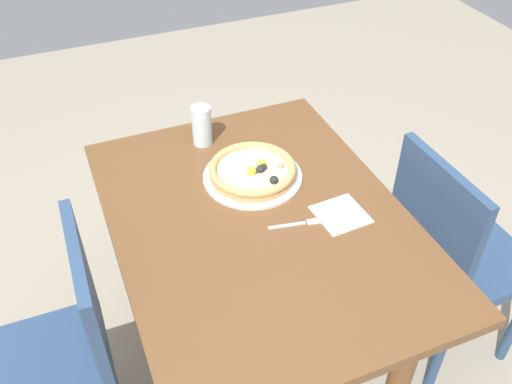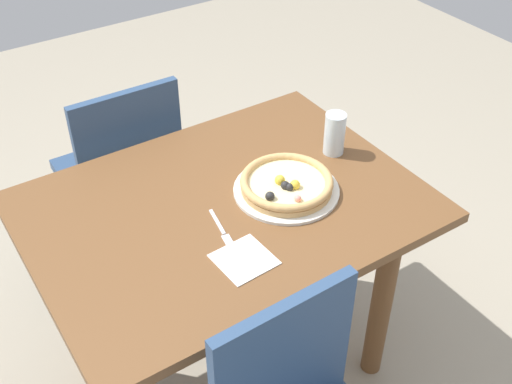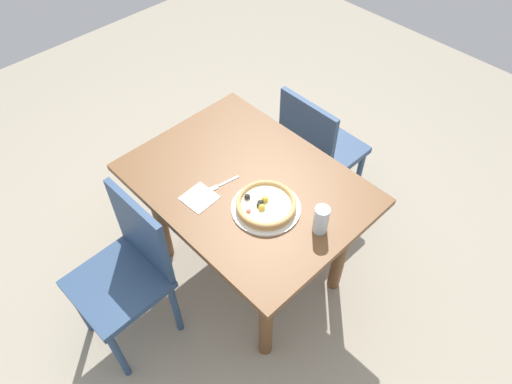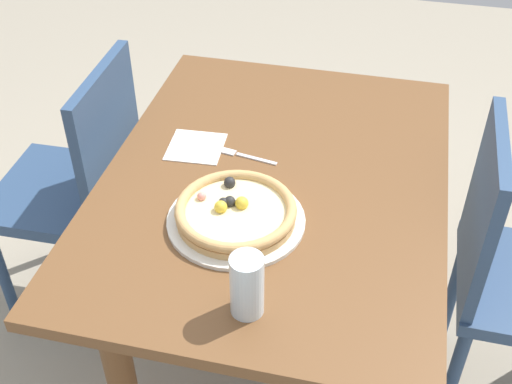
{
  "view_description": "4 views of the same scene",
  "coord_description": "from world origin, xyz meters",
  "px_view_note": "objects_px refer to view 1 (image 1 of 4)",
  "views": [
    {
      "loc": [
        1.09,
        -0.46,
        1.85
      ],
      "look_at": [
        -0.09,
        0.03,
        0.78
      ],
      "focal_mm": 39.03,
      "sensor_mm": 36.0,
      "label": 1
    },
    {
      "loc": [
        0.7,
        1.24,
        1.92
      ],
      "look_at": [
        -0.09,
        0.03,
        0.78
      ],
      "focal_mm": 44.94,
      "sensor_mm": 36.0,
      "label": 2
    },
    {
      "loc": [
        -1.1,
        1.0,
        2.38
      ],
      "look_at": [
        -0.09,
        0.03,
        0.78
      ],
      "focal_mm": 32.75,
      "sensor_mm": 36.0,
      "label": 3
    },
    {
      "loc": [
        -1.24,
        -0.24,
        1.74
      ],
      "look_at": [
        -0.09,
        0.03,
        0.78
      ],
      "focal_mm": 45.95,
      "sensor_mm": 36.0,
      "label": 4
    }
  ],
  "objects_px": {
    "chair_near": "(60,360)",
    "napkin": "(341,214)",
    "fork": "(301,223)",
    "drinking_glass": "(202,126)",
    "pizza": "(253,170)",
    "plate": "(253,177)",
    "chair_far": "(451,254)",
    "dining_table": "(260,251)"
  },
  "relations": [
    {
      "from": "dining_table",
      "to": "chair_near",
      "type": "relative_size",
      "value": 1.24
    },
    {
      "from": "chair_near",
      "to": "drinking_glass",
      "type": "xyz_separation_m",
      "value": [
        -0.49,
        0.59,
        0.32
      ]
    },
    {
      "from": "pizza",
      "to": "drinking_glass",
      "type": "height_order",
      "value": "drinking_glass"
    },
    {
      "from": "chair_near",
      "to": "drinking_glass",
      "type": "distance_m",
      "value": 0.84
    },
    {
      "from": "chair_near",
      "to": "plate",
      "type": "bearing_deg",
      "value": -69.05
    },
    {
      "from": "dining_table",
      "to": "plate",
      "type": "distance_m",
      "value": 0.24
    },
    {
      "from": "chair_near",
      "to": "fork",
      "type": "xyz_separation_m",
      "value": [
        -0.0,
        0.73,
        0.26
      ]
    },
    {
      "from": "pizza",
      "to": "drinking_glass",
      "type": "bearing_deg",
      "value": -160.6
    },
    {
      "from": "plate",
      "to": "napkin",
      "type": "bearing_deg",
      "value": 34.1
    },
    {
      "from": "chair_near",
      "to": "fork",
      "type": "distance_m",
      "value": 0.77
    },
    {
      "from": "chair_near",
      "to": "drinking_glass",
      "type": "height_order",
      "value": "chair_near"
    },
    {
      "from": "chair_far",
      "to": "pizza",
      "type": "height_order",
      "value": "chair_far"
    },
    {
      "from": "chair_near",
      "to": "chair_far",
      "type": "relative_size",
      "value": 1.0
    },
    {
      "from": "napkin",
      "to": "drinking_glass",
      "type": "bearing_deg",
      "value": -152.61
    },
    {
      "from": "fork",
      "to": "chair_near",
      "type": "bearing_deg",
      "value": -169.48
    },
    {
      "from": "dining_table",
      "to": "chair_far",
      "type": "distance_m",
      "value": 0.66
    },
    {
      "from": "drinking_glass",
      "to": "fork",
      "type": "bearing_deg",
      "value": 15.4
    },
    {
      "from": "fork",
      "to": "napkin",
      "type": "relative_size",
      "value": 1.18
    },
    {
      "from": "dining_table",
      "to": "plate",
      "type": "relative_size",
      "value": 3.57
    },
    {
      "from": "plate",
      "to": "pizza",
      "type": "height_order",
      "value": "pizza"
    },
    {
      "from": "dining_table",
      "to": "fork",
      "type": "height_order",
      "value": "fork"
    },
    {
      "from": "napkin",
      "to": "plate",
      "type": "bearing_deg",
      "value": -145.9
    },
    {
      "from": "pizza",
      "to": "drinking_glass",
      "type": "relative_size",
      "value": 1.97
    },
    {
      "from": "chair_far",
      "to": "drinking_glass",
      "type": "distance_m",
      "value": 0.93
    },
    {
      "from": "pizza",
      "to": "fork",
      "type": "relative_size",
      "value": 1.65
    },
    {
      "from": "plate",
      "to": "fork",
      "type": "distance_m",
      "value": 0.25
    },
    {
      "from": "chair_near",
      "to": "chair_far",
      "type": "xyz_separation_m",
      "value": [
        0.08,
        1.26,
        0.0
      ]
    },
    {
      "from": "chair_near",
      "to": "napkin",
      "type": "distance_m",
      "value": 0.89
    },
    {
      "from": "plate",
      "to": "chair_near",
      "type": "bearing_deg",
      "value": -69.68
    },
    {
      "from": "plate",
      "to": "napkin",
      "type": "distance_m",
      "value": 0.31
    },
    {
      "from": "fork",
      "to": "drinking_glass",
      "type": "xyz_separation_m",
      "value": [
        -0.49,
        -0.14,
        0.07
      ]
    },
    {
      "from": "dining_table",
      "to": "chair_near",
      "type": "height_order",
      "value": "chair_near"
    },
    {
      "from": "chair_near",
      "to": "plate",
      "type": "xyz_separation_m",
      "value": [
        -0.25,
        0.68,
        0.26
      ]
    },
    {
      "from": "chair_far",
      "to": "plate",
      "type": "xyz_separation_m",
      "value": [
        -0.33,
        -0.58,
        0.26
      ]
    },
    {
      "from": "chair_far",
      "to": "napkin",
      "type": "distance_m",
      "value": 0.49
    },
    {
      "from": "napkin",
      "to": "pizza",
      "type": "bearing_deg",
      "value": -145.95
    },
    {
      "from": "chair_near",
      "to": "fork",
      "type": "bearing_deg",
      "value": -89.08
    },
    {
      "from": "dining_table",
      "to": "drinking_glass",
      "type": "bearing_deg",
      "value": -175.32
    },
    {
      "from": "chair_near",
      "to": "pizza",
      "type": "distance_m",
      "value": 0.78
    },
    {
      "from": "chair_far",
      "to": "plate",
      "type": "bearing_deg",
      "value": -120.74
    },
    {
      "from": "chair_near",
      "to": "pizza",
      "type": "xyz_separation_m",
      "value": [
        -0.25,
        0.68,
        0.29
      ]
    },
    {
      "from": "plate",
      "to": "drinking_glass",
      "type": "xyz_separation_m",
      "value": [
        -0.24,
        -0.08,
        0.06
      ]
    }
  ]
}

